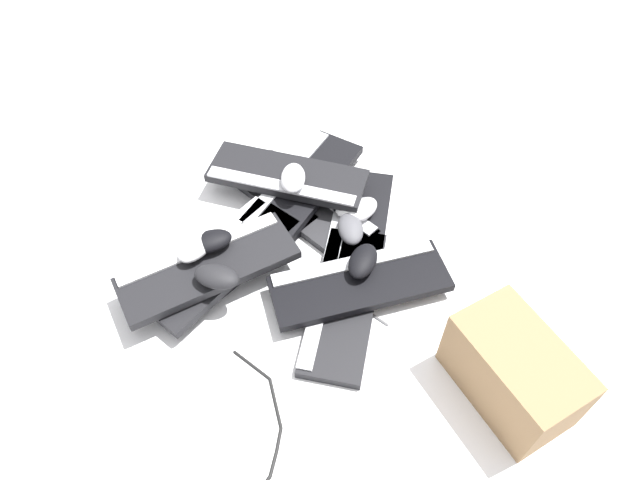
{
  "coord_description": "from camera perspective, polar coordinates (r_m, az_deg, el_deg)",
  "views": [
    {
      "loc": [
        -0.98,
        0.18,
        1.2
      ],
      "look_at": [
        -0.06,
        0.06,
        0.04
      ],
      "focal_mm": 32.0,
      "sensor_mm": 36.0,
      "label": 1
    }
  ],
  "objects": [
    {
      "name": "keyboard_0",
      "position": [
        1.61,
        -1.58,
        3.39
      ],
      "size": [
        0.44,
        0.39,
        0.03
      ],
      "color": "#232326",
      "rests_on": "ground"
    },
    {
      "name": "mouse_7",
      "position": [
        1.36,
        -10.29,
        -3.62
      ],
      "size": [
        0.1,
        0.13,
        0.04
      ],
      "primitive_type": "ellipsoid",
      "rotation": [
        0.0,
        0.0,
        4.31
      ],
      "color": "black",
      "rests_on": "keyboard_6"
    },
    {
      "name": "cable_1",
      "position": [
        1.61,
        -1.56,
        2.75
      ],
      "size": [
        0.66,
        0.39,
        0.01
      ],
      "color": "#59595B",
      "rests_on": "ground"
    },
    {
      "name": "mouse_2",
      "position": [
        1.55,
        -2.71,
        6.21
      ],
      "size": [
        0.12,
        0.08,
        0.04
      ],
      "primitive_type": "ellipsoid",
      "rotation": [
        0.0,
        0.0,
        6.13
      ],
      "color": "#B7B7BC",
      "rests_on": "keyboard_8"
    },
    {
      "name": "cardboard_box",
      "position": [
        1.3,
        18.76,
        -12.34
      ],
      "size": [
        0.32,
        0.26,
        0.18
      ],
      "primitive_type": "cube",
      "rotation": [
        0.0,
        0.0,
        0.39
      ],
      "color": "olive",
      "rests_on": "ground"
    },
    {
      "name": "mouse_1",
      "position": [
        1.56,
        3.52,
        3.21
      ],
      "size": [
        0.08,
        0.12,
        0.04
      ],
      "primitive_type": "ellipsoid",
      "rotation": [
        0.0,
        0.0,
        1.74
      ],
      "color": "silver",
      "rests_on": "keyboard_3"
    },
    {
      "name": "keyboard_3",
      "position": [
        1.55,
        3.67,
        0.95
      ],
      "size": [
        0.46,
        0.27,
        0.03
      ],
      "color": "black",
      "rests_on": "ground"
    },
    {
      "name": "ground_plane",
      "position": [
        1.57,
        2.07,
        0.84
      ],
      "size": [
        3.2,
        3.2,
        0.0
      ],
      "primitive_type": "plane",
      "color": "white"
    },
    {
      "name": "keyboard_7",
      "position": [
        1.62,
        -1.75,
        5.47
      ],
      "size": [
        0.44,
        0.39,
        0.03
      ],
      "color": "black",
      "rests_on": "keyboard_0"
    },
    {
      "name": "keyboard_8",
      "position": [
        1.61,
        -3.33,
        6.38
      ],
      "size": [
        0.31,
        0.46,
        0.03
      ],
      "color": "black",
      "rests_on": "keyboard_7"
    },
    {
      "name": "keyboard_5",
      "position": [
        1.47,
        -9.9,
        -2.01
      ],
      "size": [
        0.41,
        0.42,
        0.03
      ],
      "color": "black",
      "rests_on": "keyboard_1"
    },
    {
      "name": "mouse_4",
      "position": [
        1.43,
        -12.28,
        -0.61
      ],
      "size": [
        0.13,
        0.12,
        0.04
      ],
      "primitive_type": "ellipsoid",
      "rotation": [
        0.0,
        0.0,
        5.59
      ],
      "color": "silver",
      "rests_on": "keyboard_6"
    },
    {
      "name": "keyboard_4",
      "position": [
        1.41,
        3.99,
        -4.28
      ],
      "size": [
        0.21,
        0.46,
        0.03
      ],
      "color": "black",
      "rests_on": "keyboard_2"
    },
    {
      "name": "mouse_6",
      "position": [
        1.56,
        4.1,
        3.02
      ],
      "size": [
        0.12,
        0.13,
        0.04
      ],
      "primitive_type": "ellipsoid",
      "rotation": [
        0.0,
        0.0,
        2.22
      ],
      "color": "#B7B7BC",
      "rests_on": "keyboard_3"
    },
    {
      "name": "keyboard_2",
      "position": [
        1.42,
        2.36,
        -6.02
      ],
      "size": [
        0.46,
        0.28,
        0.03
      ],
      "color": "black",
      "rests_on": "ground"
    },
    {
      "name": "cable_0",
      "position": [
        1.26,
        -5.33,
        -21.15
      ],
      "size": [
        0.54,
        0.1,
        0.01
      ],
      "color": "black",
      "rests_on": "ground"
    },
    {
      "name": "mouse_3",
      "position": [
        1.43,
        -10.95,
        -0.14
      ],
      "size": [
        0.09,
        0.12,
        0.04
      ],
      "primitive_type": "ellipsoid",
      "rotation": [
        0.0,
        0.0,
        1.82
      ],
      "color": "black",
      "rests_on": "keyboard_6"
    },
    {
      "name": "mouse_5",
      "position": [
        1.41,
        4.31,
        -2.11
      ],
      "size": [
        0.13,
        0.11,
        0.04
      ],
      "primitive_type": "ellipsoid",
      "rotation": [
        0.0,
        0.0,
        2.64
      ],
      "color": "black",
      "rests_on": "keyboard_4"
    },
    {
      "name": "mouse_0",
      "position": [
        1.51,
        3.07,
        1.16
      ],
      "size": [
        0.11,
        0.07,
        0.04
      ],
      "primitive_type": "ellipsoid",
      "rotation": [
        0.0,
        0.0,
        6.27
      ],
      "color": "#4C4C51",
      "rests_on": "keyboard_3"
    },
    {
      "name": "keyboard_6",
      "position": [
        1.43,
        -11.16,
        -2.64
      ],
      "size": [
        0.3,
        0.46,
        0.03
      ],
      "color": "black",
      "rests_on": "keyboard_5"
    },
    {
      "name": "keyboard_1",
      "position": [
        1.52,
        -8.0,
        -0.93
      ],
      "size": [
        0.39,
        0.44,
        0.03
      ],
      "color": "black",
      "rests_on": "ground"
    }
  ]
}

